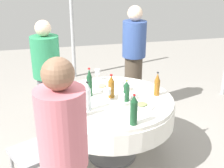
{
  "coord_description": "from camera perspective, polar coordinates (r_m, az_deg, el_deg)",
  "views": [
    {
      "loc": [
        -0.64,
        -2.84,
        2.12
      ],
      "look_at": [
        0.0,
        0.0,
        0.91
      ],
      "focal_mm": 47.18,
      "sensor_mm": 36.0,
      "label": 1
    }
  ],
  "objects": [
    {
      "name": "wine_glass_south",
      "position": [
        3.69,
        -2.84,
        2.25
      ],
      "size": [
        0.06,
        0.06,
        0.14
      ],
      "color": "white",
      "rests_on": "dining_table"
    },
    {
      "name": "person_rear",
      "position": [
        4.33,
        4.24,
        5.04
      ],
      "size": [
        0.34,
        0.34,
        1.58
      ],
      "rotation": [
        0.0,
        0.0,
        -0.48
      ],
      "color": "#4C3F33",
      "rests_on": "ground_plane"
    },
    {
      "name": "wine_glass_left",
      "position": [
        3.0,
        1.9,
        -2.72
      ],
      "size": [
        0.06,
        0.06,
        0.14
      ],
      "color": "white",
      "rests_on": "dining_table"
    },
    {
      "name": "bottle_amber_far",
      "position": [
        3.29,
        8.74,
        -0.13
      ],
      "size": [
        0.06,
        0.06,
        0.27
      ],
      "color": "#8C5619",
      "rests_on": "dining_table"
    },
    {
      "name": "plate_east",
      "position": [
        3.55,
        2.76,
        -0.25
      ],
      "size": [
        0.23,
        0.23,
        0.02
      ],
      "color": "white",
      "rests_on": "dining_table"
    },
    {
      "name": "plate_inner",
      "position": [
        3.06,
        5.79,
        -4.13
      ],
      "size": [
        0.25,
        0.25,
        0.04
      ],
      "color": "white",
      "rests_on": "dining_table"
    },
    {
      "name": "tent_pole_secondary",
      "position": [
        5.65,
        -7.85,
        13.77
      ],
      "size": [
        0.07,
        0.07,
        2.56
      ],
      "primitive_type": "cylinder",
      "color": "#B2B5B7",
      "rests_on": "ground_plane"
    },
    {
      "name": "bottle_amber_mid",
      "position": [
        3.2,
        -0.16,
        -0.56
      ],
      "size": [
        0.07,
        0.07,
        0.27
      ],
      "color": "#8C5619",
      "rests_on": "dining_table"
    },
    {
      "name": "person_north",
      "position": [
        2.17,
        -9.23,
        -14.29
      ],
      "size": [
        0.34,
        0.34,
        1.58
      ],
      "rotation": [
        0.0,
        0.0,
        2.65
      ],
      "color": "#26262B",
      "rests_on": "ground_plane"
    },
    {
      "name": "bottle_dark_green_north",
      "position": [
        2.67,
        4.25,
        -5.14
      ],
      "size": [
        0.07,
        0.07,
        0.3
      ],
      "color": "#194728",
      "rests_on": "dining_table"
    },
    {
      "name": "spoon_mid",
      "position": [
        3.1,
        -8.86,
        -4.15
      ],
      "size": [
        0.18,
        0.03,
        0.0
      ],
      "primitive_type": "cube",
      "rotation": [
        0.0,
        0.0,
        3.23
      ],
      "color": "silver",
      "rests_on": "dining_table"
    },
    {
      "name": "wine_glass_far",
      "position": [
        3.34,
        1.88,
        0.03
      ],
      "size": [
        0.08,
        0.08,
        0.14
      ],
      "color": "white",
      "rests_on": "dining_table"
    },
    {
      "name": "wine_glass_west",
      "position": [
        3.12,
        -0.92,
        -1.48
      ],
      "size": [
        0.07,
        0.07,
        0.15
      ],
      "color": "white",
      "rests_on": "dining_table"
    },
    {
      "name": "folded_napkin",
      "position": [
        3.29,
        4.52,
        -2.09
      ],
      "size": [
        0.19,
        0.19,
        0.02
      ],
      "primitive_type": "cube",
      "rotation": [
        0.0,
        0.0,
        0.21
      ],
      "color": "white",
      "rests_on": "dining_table"
    },
    {
      "name": "bottle_clear_left",
      "position": [
        2.92,
        -4.75,
        -2.55
      ],
      "size": [
        0.07,
        0.07,
        0.31
      ],
      "color": "silver",
      "rests_on": "dining_table"
    },
    {
      "name": "bottle_dark_green_west",
      "position": [
        3.24,
        -4.39,
        0.18
      ],
      "size": [
        0.06,
        0.06,
        0.33
      ],
      "color": "#194728",
      "rests_on": "dining_table"
    },
    {
      "name": "bottle_dark_green_rear",
      "position": [
        3.13,
        2.84,
        -1.43
      ],
      "size": [
        0.06,
        0.06,
        0.24
      ],
      "color": "#194728",
      "rests_on": "dining_table"
    },
    {
      "name": "chair_far",
      "position": [
        2.94,
        -13.55,
        -11.13
      ],
      "size": [
        0.53,
        0.53,
        0.87
      ],
      "rotation": [
        0.0,
        0.0,
        2.02
      ],
      "color": "#99999E",
      "rests_on": "ground_plane"
    },
    {
      "name": "bottle_brown_south",
      "position": [
        2.81,
        -6.16,
        -3.71
      ],
      "size": [
        0.07,
        0.07,
        0.3
      ],
      "color": "#593314",
      "rests_on": "dining_table"
    },
    {
      "name": "ground_plane",
      "position": [
        3.6,
        0.0,
        -13.58
      ],
      "size": [
        10.0,
        10.0,
        0.0
      ],
      "primitive_type": "plane",
      "color": "gray"
    },
    {
      "name": "dining_table",
      "position": [
        3.28,
        0.0,
        -5.2
      ],
      "size": [
        1.37,
        1.37,
        0.74
      ],
      "color": "white",
      "rests_on": "ground_plane"
    },
    {
      "name": "person_mid",
      "position": [
        3.74,
        -12.4,
        1.03
      ],
      "size": [
        0.34,
        0.34,
        1.51
      ],
      "rotation": [
        0.0,
        0.0,
        0.8
      ],
      "color": "slate",
      "rests_on": "ground_plane"
    },
    {
      "name": "plate_front",
      "position": [
        3.49,
        -2.02,
        -0.54
      ],
      "size": [
        0.25,
        0.25,
        0.04
      ],
      "color": "white",
      "rests_on": "dining_table"
    }
  ]
}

